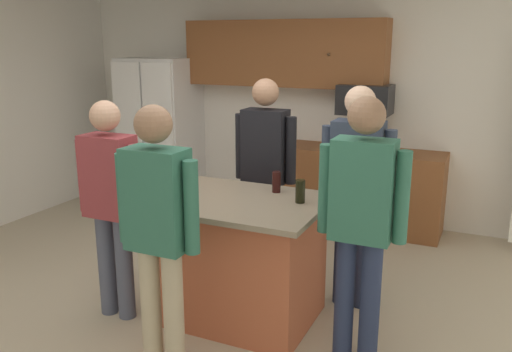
% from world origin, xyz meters
% --- Properties ---
extents(floor, '(7.04, 7.04, 0.00)m').
position_xyz_m(floor, '(0.00, 0.00, 0.00)').
color(floor, '#B7A88E').
rests_on(floor, ground).
extents(back_wall, '(6.40, 0.10, 2.60)m').
position_xyz_m(back_wall, '(0.00, 2.80, 1.30)').
color(back_wall, white).
rests_on(back_wall, ground).
extents(cabinet_run_upper, '(2.40, 0.38, 0.75)m').
position_xyz_m(cabinet_run_upper, '(-0.40, 2.60, 1.93)').
color(cabinet_run_upper, brown).
extents(cabinet_run_lower, '(1.80, 0.63, 0.90)m').
position_xyz_m(cabinet_run_lower, '(0.60, 2.48, 0.45)').
color(cabinet_run_lower, brown).
rests_on(cabinet_run_lower, ground).
extents(refrigerator, '(0.88, 0.76, 1.86)m').
position_xyz_m(refrigerator, '(-2.00, 2.38, 0.93)').
color(refrigerator, white).
rests_on(refrigerator, ground).
extents(microwave_over_range, '(0.56, 0.40, 0.32)m').
position_xyz_m(microwave_over_range, '(0.60, 2.50, 1.45)').
color(microwave_over_range, black).
extents(kitchen_island, '(1.25, 0.95, 0.94)m').
position_xyz_m(kitchen_island, '(0.26, 0.09, 0.48)').
color(kitchen_island, '#AD5638').
rests_on(kitchen_island, ground).
extents(person_host_foreground, '(0.57, 0.23, 1.72)m').
position_xyz_m(person_host_foreground, '(0.12, -0.73, 1.00)').
color(person_host_foreground, tan).
rests_on(person_host_foreground, ground).
extents(person_guest_left, '(0.57, 0.23, 1.75)m').
position_xyz_m(person_guest_left, '(0.99, 0.64, 1.02)').
color(person_guest_left, '#232D4C').
rests_on(person_guest_left, ground).
extents(person_guest_by_door, '(0.57, 0.22, 1.67)m').
position_xyz_m(person_guest_by_door, '(-0.61, -0.28, 0.96)').
color(person_guest_by_door, '#4C5166').
rests_on(person_guest_by_door, ground).
extents(person_guest_right, '(0.57, 0.23, 1.76)m').
position_xyz_m(person_guest_right, '(1.21, -0.10, 1.02)').
color(person_guest_right, '#232D4C').
rests_on(person_guest_right, ground).
extents(person_elder_center, '(0.57, 0.23, 1.76)m').
position_xyz_m(person_elder_center, '(0.11, 0.91, 1.03)').
color(person_elder_center, '#383842').
rests_on(person_elder_center, ground).
extents(mug_ceramic_white, '(0.12, 0.08, 0.10)m').
position_xyz_m(mug_ceramic_white, '(-0.06, -0.22, 0.99)').
color(mug_ceramic_white, '#4C6B99').
rests_on(mug_ceramic_white, kitchen_island).
extents(glass_short_whisky, '(0.07, 0.07, 0.17)m').
position_xyz_m(glass_short_whisky, '(0.70, 0.21, 1.03)').
color(glass_short_whisky, black).
rests_on(glass_short_whisky, kitchen_island).
extents(tumbler_amber, '(0.07, 0.07, 0.16)m').
position_xyz_m(tumbler_amber, '(0.44, 0.38, 1.02)').
color(tumbler_amber, black).
rests_on(tumbler_amber, kitchen_island).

